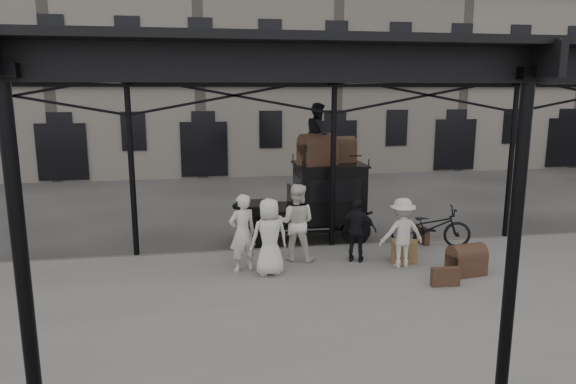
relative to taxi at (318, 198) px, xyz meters
name	(u,v)px	position (x,y,z in m)	size (l,w,h in m)	color
ground	(353,277)	(0.15, -3.06, -1.20)	(120.00, 120.00, 0.00)	#383533
platform	(384,310)	(0.15, -5.06, -1.13)	(28.00, 8.00, 0.15)	slate
canopy	(388,66)	(0.15, -4.78, 3.39)	(22.50, 9.00, 4.74)	black
building_frontage	(260,37)	(0.15, 14.94, 5.80)	(64.00, 8.00, 14.00)	slate
taxi	(318,198)	(0.00, 0.00, 0.00)	(3.65, 1.55, 2.18)	black
porter_left	(242,233)	(-2.33, -2.62, -0.17)	(0.65, 0.42, 1.77)	silver
porter_midleft	(296,222)	(-1.00, -2.10, -0.12)	(0.91, 0.71, 1.87)	silver
porter_centre	(269,237)	(-1.76, -2.95, -0.19)	(0.84, 0.55, 1.72)	silver
porter_official	(357,230)	(0.40, -2.44, -0.28)	(0.91, 0.38, 1.55)	black
porter_right	(402,233)	(1.31, -2.96, -0.24)	(1.05, 0.60, 1.62)	beige
bicycle	(431,227)	(2.64, -1.63, -0.52)	(0.71, 2.05, 1.08)	black
porter_roof	(318,134)	(-0.03, -0.10, 1.81)	(0.81, 0.63, 1.67)	black
steamer_trunk_roof_near	(317,152)	(-0.08, -0.25, 1.33)	(0.98, 0.60, 0.72)	#4A3222
steamer_trunk_roof_far	(340,151)	(0.67, 0.20, 1.28)	(0.82, 0.50, 0.60)	#4A3222
steamer_trunk_platform	(466,262)	(2.54, -3.70, -0.76)	(0.79, 0.49, 0.58)	#4A3222
wicker_hamper	(404,251)	(1.53, -2.63, -0.80)	(0.60, 0.45, 0.50)	olive
suitcase_upright	(421,234)	(2.57, -1.26, -0.83)	(0.15, 0.60, 0.45)	#4A3222
suitcase_flat	(445,277)	(1.77, -4.27, -0.85)	(0.60, 0.15, 0.40)	#4A3222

